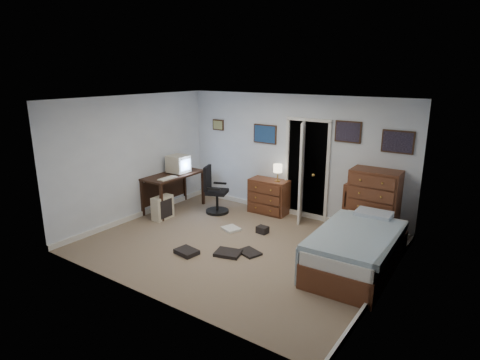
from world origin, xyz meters
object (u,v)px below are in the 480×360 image
at_px(office_chair, 215,195).
at_px(low_dresser, 269,196).
at_px(tall_dresser, 374,204).
at_px(bed, 357,249).
at_px(computer_desk, 170,182).

distance_m(office_chair, low_dresser, 1.16).
height_order(tall_dresser, bed, tall_dresser).
distance_m(computer_desk, tall_dresser, 4.21).
xyz_separation_m(tall_dresser, bed, (0.18, -1.37, -0.30)).
height_order(computer_desk, tall_dresser, tall_dresser).
xyz_separation_m(office_chair, bed, (3.35, -0.75, -0.07)).
distance_m(office_chair, tall_dresser, 3.23).
xyz_separation_m(computer_desk, bed, (4.28, -0.38, -0.29)).
xyz_separation_m(computer_desk, low_dresser, (1.89, 1.01, -0.25)).
height_order(computer_desk, low_dresser, computer_desk).
height_order(office_chair, tall_dresser, tall_dresser).
bearing_deg(bed, low_dresser, 147.85).
distance_m(tall_dresser, bed, 1.41).
distance_m(computer_desk, office_chair, 1.02).
bearing_deg(low_dresser, computer_desk, -153.86).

